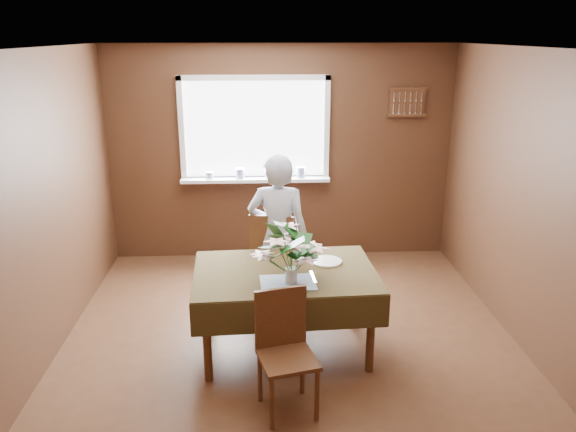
{
  "coord_description": "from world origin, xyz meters",
  "views": [
    {
      "loc": [
        -0.24,
        -4.2,
        2.61
      ],
      "look_at": [
        0.0,
        0.55,
        1.05
      ],
      "focal_mm": 35.0,
      "sensor_mm": 36.0,
      "label": 1
    }
  ],
  "objects_px": {
    "chair_far": "(274,257)",
    "dining_table": "(285,281)",
    "seated_woman": "(278,236)",
    "chair_near": "(285,345)",
    "flower_bouquet": "(291,250)"
  },
  "relations": [
    {
      "from": "chair_far",
      "to": "dining_table",
      "type": "bearing_deg",
      "value": 109.28
    },
    {
      "from": "dining_table",
      "to": "seated_woman",
      "type": "distance_m",
      "value": 0.71
    },
    {
      "from": "chair_near",
      "to": "seated_woman",
      "type": "bearing_deg",
      "value": 75.81
    },
    {
      "from": "flower_bouquet",
      "to": "dining_table",
      "type": "bearing_deg",
      "value": 99.31
    },
    {
      "from": "seated_woman",
      "to": "flower_bouquet",
      "type": "height_order",
      "value": "seated_woman"
    },
    {
      "from": "chair_far",
      "to": "seated_woman",
      "type": "bearing_deg",
      "value": 129.25
    },
    {
      "from": "dining_table",
      "to": "flower_bouquet",
      "type": "height_order",
      "value": "flower_bouquet"
    },
    {
      "from": "dining_table",
      "to": "flower_bouquet",
      "type": "relative_size",
      "value": 3.1
    },
    {
      "from": "seated_woman",
      "to": "chair_far",
      "type": "bearing_deg",
      "value": -55.09
    },
    {
      "from": "chair_far",
      "to": "flower_bouquet",
      "type": "bearing_deg",
      "value": 110.2
    },
    {
      "from": "flower_bouquet",
      "to": "seated_woman",
      "type": "bearing_deg",
      "value": 94.53
    },
    {
      "from": "dining_table",
      "to": "seated_woman",
      "type": "xyz_separation_m",
      "value": [
        -0.04,
        0.69,
        0.14
      ]
    },
    {
      "from": "dining_table",
      "to": "chair_far",
      "type": "bearing_deg",
      "value": 92.45
    },
    {
      "from": "chair_far",
      "to": "chair_near",
      "type": "height_order",
      "value": "chair_far"
    },
    {
      "from": "dining_table",
      "to": "seated_woman",
      "type": "bearing_deg",
      "value": 90.0
    }
  ]
}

